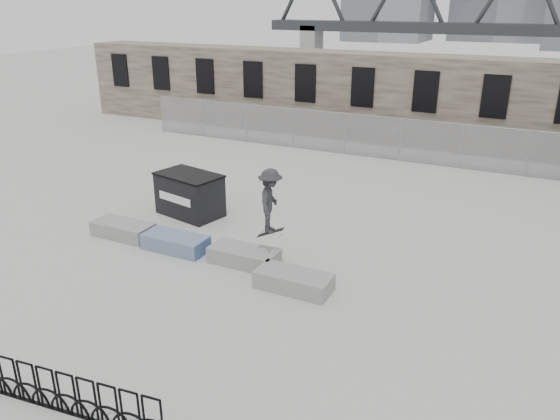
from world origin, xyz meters
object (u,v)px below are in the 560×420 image
(planter_center_right, at_px, (244,255))
(dumpster, at_px, (190,194))
(planter_far_left, at_px, (123,229))
(skateboarder, at_px, (270,201))
(planter_offset, at_px, (294,280))
(bike_rack, at_px, (67,395))
(planter_center_left, at_px, (175,242))

(planter_center_right, height_order, dumpster, dumpster)
(planter_far_left, height_order, skateboarder, skateboarder)
(planter_offset, height_order, dumpster, dumpster)
(planter_far_left, distance_m, bike_rack, 8.14)
(planter_far_left, xyz_separation_m, bike_rack, (4.62, -6.70, 0.18))
(dumpster, bearing_deg, bike_rack, -55.37)
(planter_center_right, bearing_deg, planter_offset, -20.37)
(planter_far_left, relative_size, dumpster, 0.80)
(planter_center_right, xyz_separation_m, planter_offset, (1.90, -0.71, 0.00))
(dumpster, relative_size, bike_rack, 0.56)
(dumpster, bearing_deg, planter_center_right, -22.52)
(dumpster, bearing_deg, planter_center_left, -51.57)
(planter_offset, bearing_deg, bike_rack, -105.93)
(dumpster, bearing_deg, planter_far_left, -95.54)
(planter_far_left, bearing_deg, planter_offset, -6.09)
(bike_rack, bearing_deg, planter_center_left, 110.79)
(planter_center_left, bearing_deg, planter_far_left, 177.82)
(planter_offset, distance_m, dumpster, 6.41)
(planter_center_right, bearing_deg, planter_far_left, -179.63)
(skateboarder, bearing_deg, bike_rack, 159.08)
(planter_center_right, relative_size, planter_offset, 1.00)
(planter_center_right, bearing_deg, dumpster, 145.20)
(planter_offset, distance_m, skateboarder, 2.29)
(planter_center_left, distance_m, planter_center_right, 2.33)
(planter_far_left, xyz_separation_m, planter_center_left, (2.11, -0.08, 0.00))
(planter_far_left, distance_m, skateboarder, 5.43)
(dumpster, relative_size, skateboarder, 1.25)
(planter_center_right, bearing_deg, planter_center_left, -177.32)
(planter_far_left, bearing_deg, skateboarder, 3.52)
(planter_center_left, xyz_separation_m, skateboarder, (3.04, 0.40, 1.69))
(planter_center_right, distance_m, bike_rack, 6.73)
(planter_far_left, height_order, dumpster, dumpster)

